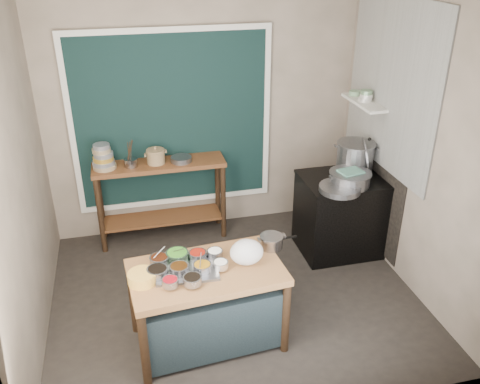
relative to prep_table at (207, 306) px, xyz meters
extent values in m
cube|color=black|center=(0.36, 0.55, -0.39)|extent=(3.50, 3.00, 0.02)
cube|color=gray|center=(0.36, 2.06, 1.02)|extent=(3.50, 0.02, 2.80)
cube|color=gray|center=(-1.40, 0.55, 1.02)|extent=(0.02, 3.00, 2.80)
cube|color=gray|center=(2.12, 0.55, 1.02)|extent=(0.02, 3.00, 2.80)
cube|color=black|center=(0.01, 2.02, 0.98)|extent=(2.10, 0.02, 1.90)
cube|color=#B2B2AA|center=(2.10, 1.10, 1.48)|extent=(0.02, 1.70, 1.70)
cube|color=black|center=(2.10, 1.20, 0.32)|extent=(0.01, 1.30, 1.30)
cube|color=beige|center=(1.99, 1.40, 1.23)|extent=(0.22, 0.70, 0.03)
cube|color=brown|center=(0.00, 0.00, 0.00)|extent=(1.30, 0.81, 0.75)
cube|color=brown|center=(-0.19, 1.83, 0.10)|extent=(1.45, 0.40, 0.95)
cube|color=black|center=(1.71, 1.10, 0.05)|extent=(0.90, 0.68, 0.85)
cube|color=black|center=(1.71, 1.10, 0.49)|extent=(0.92, 0.69, 0.03)
cube|color=gray|center=(-0.16, 0.01, 0.39)|extent=(0.53, 0.39, 0.02)
cylinder|color=gray|center=(-0.04, -0.04, 0.43)|extent=(0.15, 0.15, 0.06)
cylinder|color=gray|center=(-0.04, 0.14, 0.43)|extent=(0.15, 0.15, 0.06)
cylinder|color=gray|center=(-0.21, 0.16, 0.44)|extent=(0.19, 0.19, 0.08)
cylinder|color=gray|center=(-0.22, -0.02, 0.43)|extent=(0.16, 0.16, 0.07)
cylinder|color=gray|center=(0.10, 0.13, 0.43)|extent=(0.13, 0.13, 0.06)
cylinder|color=gray|center=(-0.31, -0.17, 0.43)|extent=(0.13, 0.13, 0.06)
cylinder|color=gray|center=(-0.14, -0.19, 0.43)|extent=(0.15, 0.15, 0.06)
cylinder|color=silver|center=(0.11, -0.03, 0.43)|extent=(0.12, 0.12, 0.06)
cylinder|color=gray|center=(-0.39, -0.02, 0.43)|extent=(0.17, 0.17, 0.07)
cylinder|color=gray|center=(-0.36, 0.14, 0.43)|extent=(0.16, 0.16, 0.07)
cylinder|color=gold|center=(-0.51, -0.05, 0.42)|extent=(0.28, 0.28, 0.09)
ellipsoid|color=white|center=(0.34, 0.01, 0.48)|extent=(0.35, 0.33, 0.21)
ellipsoid|color=white|center=(0.36, 0.13, 0.45)|extent=(0.20, 0.17, 0.15)
cylinder|color=tan|center=(-0.77, 1.81, 0.60)|extent=(0.25, 0.25, 0.05)
cylinder|color=gray|center=(-0.77, 1.81, 0.64)|extent=(0.24, 0.24, 0.05)
cylinder|color=gold|center=(-0.77, 1.81, 0.69)|extent=(0.22, 0.22, 0.05)
cylinder|color=gray|center=(-0.77, 1.81, 0.74)|extent=(0.21, 0.21, 0.05)
cylinder|color=tan|center=(-0.77, 1.81, 0.78)|extent=(0.20, 0.20, 0.05)
cylinder|color=gray|center=(-0.77, 1.81, 0.83)|extent=(0.17, 0.17, 0.05)
cylinder|color=gray|center=(-0.49, 1.80, 0.62)|extent=(0.15, 0.15, 0.09)
cylinder|color=gray|center=(0.05, 1.79, 0.60)|extent=(0.31, 0.31, 0.06)
cylinder|color=gray|center=(1.96, 1.18, 0.70)|extent=(0.24, 0.41, 0.40)
cube|color=slate|center=(1.68, 0.94, 0.66)|extent=(0.27, 0.22, 0.02)
cylinder|color=gray|center=(1.52, 0.83, 0.53)|extent=(0.55, 0.55, 0.06)
cylinder|color=silver|center=(1.99, 1.40, 1.26)|extent=(0.15, 0.15, 0.04)
cylinder|color=silver|center=(1.99, 1.40, 1.30)|extent=(0.14, 0.14, 0.04)
cylinder|color=gray|center=(1.99, 1.40, 1.34)|extent=(0.13, 0.13, 0.04)
cylinder|color=gray|center=(1.99, 1.63, 1.26)|extent=(0.13, 0.13, 0.05)
camera|label=1|loc=(-0.54, -3.38, 2.80)|focal=38.00mm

